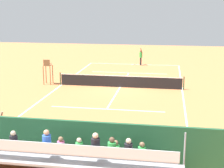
% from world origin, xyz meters
% --- Properties ---
extents(ground_plane, '(60.00, 60.00, 0.00)m').
position_xyz_m(ground_plane, '(0.00, 0.00, 0.00)').
color(ground_plane, '#D17542').
extents(court_line_markings, '(10.10, 22.20, 0.01)m').
position_xyz_m(court_line_markings, '(0.00, -0.04, 0.00)').
color(court_line_markings, white).
rests_on(court_line_markings, ground).
extents(tennis_net, '(10.30, 0.10, 1.07)m').
position_xyz_m(tennis_net, '(0.00, 0.00, 0.50)').
color(tennis_net, black).
rests_on(tennis_net, ground).
extents(backdrop_wall, '(18.00, 0.16, 2.00)m').
position_xyz_m(backdrop_wall, '(0.00, 14.00, 1.00)').
color(backdrop_wall, '#235633').
rests_on(backdrop_wall, ground).
extents(bleacher_stand, '(9.06, 2.40, 2.48)m').
position_xyz_m(bleacher_stand, '(-0.11, 15.34, 0.96)').
color(bleacher_stand, '#9EA0A5').
rests_on(bleacher_stand, ground).
extents(umpire_chair, '(0.67, 0.67, 2.14)m').
position_xyz_m(umpire_chair, '(6.20, -0.04, 1.31)').
color(umpire_chair, brown).
rests_on(umpire_chair, ground).
extents(courtside_bench, '(1.80, 0.40, 0.93)m').
position_xyz_m(courtside_bench, '(-1.56, 13.27, 0.56)').
color(courtside_bench, '#9E754C').
rests_on(courtside_bench, ground).
extents(equipment_bag, '(0.90, 0.36, 0.36)m').
position_xyz_m(equipment_bag, '(0.05, 13.40, 0.18)').
color(equipment_bag, '#334C8C').
rests_on(equipment_bag, ground).
extents(tennis_player, '(0.45, 0.56, 1.93)m').
position_xyz_m(tennis_player, '(-0.77, -10.65, 1.02)').
color(tennis_player, black).
rests_on(tennis_player, ground).
extents(tennis_racket, '(0.49, 0.54, 0.03)m').
position_xyz_m(tennis_racket, '(0.11, -10.51, 0.01)').
color(tennis_racket, black).
rests_on(tennis_racket, ground).
extents(tennis_ball_near, '(0.07, 0.07, 0.07)m').
position_xyz_m(tennis_ball_near, '(-1.11, -7.83, 0.03)').
color(tennis_ball_near, '#CCDB33').
rests_on(tennis_ball_near, ground).
extents(line_judge, '(0.38, 0.54, 1.93)m').
position_xyz_m(line_judge, '(3.53, 13.39, 1.02)').
color(line_judge, '#232328').
rests_on(line_judge, ground).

